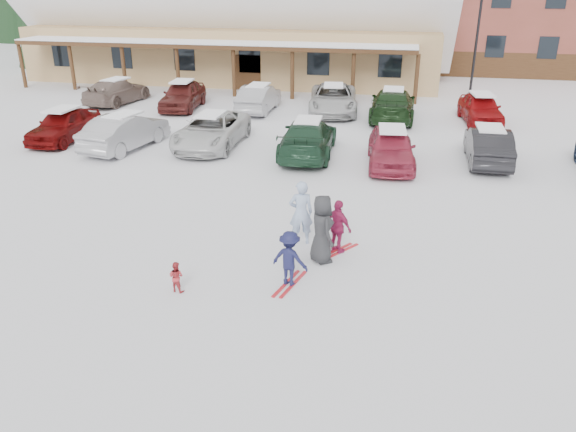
% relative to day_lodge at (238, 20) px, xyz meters
% --- Properties ---
extents(ground, '(160.00, 160.00, 0.00)m').
position_rel_day_lodge_xyz_m(ground, '(9.00, -27.96, -3.94)').
color(ground, white).
rests_on(ground, ground).
extents(day_lodge, '(29.12, 12.50, 10.38)m').
position_rel_day_lodge_xyz_m(day_lodge, '(0.00, 0.00, 0.00)').
color(day_lodge, tan).
rests_on(day_lodge, ground).
extents(lamp_post, '(0.50, 0.25, 5.80)m').
position_rel_day_lodge_xyz_m(lamp_post, '(15.98, -3.53, -0.65)').
color(lamp_post, black).
rests_on(lamp_post, ground).
extents(adult_skier, '(0.76, 0.62, 1.82)m').
position_rel_day_lodge_xyz_m(adult_skier, '(9.55, -26.45, -3.04)').
color(adult_skier, '#97ACCF').
rests_on(adult_skier, ground).
extents(toddler_red, '(0.42, 0.35, 0.76)m').
position_rel_day_lodge_xyz_m(toddler_red, '(7.18, -29.59, -3.56)').
color(toddler_red, '#B82E34').
rests_on(toddler_red, ground).
extents(child_navy, '(1.00, 0.72, 1.39)m').
position_rel_day_lodge_xyz_m(child_navy, '(9.72, -28.76, -3.25)').
color(child_navy, '#16173D').
rests_on(child_navy, ground).
extents(skis_child_navy, '(0.54, 1.41, 0.03)m').
position_rel_day_lodge_xyz_m(skis_child_navy, '(9.72, -28.76, -3.93)').
color(skis_child_navy, red).
rests_on(skis_child_navy, ground).
extents(child_magenta, '(0.92, 0.80, 1.49)m').
position_rel_day_lodge_xyz_m(child_magenta, '(10.62, -26.82, -3.20)').
color(child_magenta, '#9D1E4C').
rests_on(child_magenta, ground).
extents(skis_child_magenta, '(0.97, 1.26, 0.03)m').
position_rel_day_lodge_xyz_m(skis_child_magenta, '(10.62, -26.82, -3.93)').
color(skis_child_magenta, red).
rests_on(skis_child_magenta, ground).
extents(bystander_dark, '(0.96, 1.06, 1.82)m').
position_rel_day_lodge_xyz_m(bystander_dark, '(10.27, -27.39, -3.04)').
color(bystander_dark, '#28292B').
rests_on(bystander_dark, ground).
extents(parked_car_0, '(1.74, 4.24, 1.44)m').
position_rel_day_lodge_xyz_m(parked_car_0, '(-2.70, -18.33, -3.23)').
color(parked_car_0, '#5F0707').
rests_on(parked_car_0, ground).
extents(parked_car_1, '(2.33, 4.72, 1.49)m').
position_rel_day_lodge_xyz_m(parked_car_1, '(0.55, -18.93, -3.20)').
color(parked_car_1, '#9E9DA2').
rests_on(parked_car_1, ground).
extents(parked_car_2, '(2.39, 5.14, 1.43)m').
position_rel_day_lodge_xyz_m(parked_car_2, '(4.03, -17.85, -3.23)').
color(parked_car_2, silver).
rests_on(parked_car_2, ground).
extents(parked_car_3, '(2.32, 5.19, 1.48)m').
position_rel_day_lodge_xyz_m(parked_car_3, '(8.31, -18.28, -3.21)').
color(parked_car_3, '#1C3E29').
rests_on(parked_car_3, ground).
extents(parked_car_4, '(2.09, 4.46, 1.48)m').
position_rel_day_lodge_xyz_m(parked_car_4, '(11.69, -18.97, -3.21)').
color(parked_car_4, '#A42B42').
rests_on(parked_car_4, ground).
extents(parked_car_5, '(1.50, 4.28, 1.41)m').
position_rel_day_lodge_xyz_m(parked_car_5, '(15.40, -17.82, -3.24)').
color(parked_car_5, black).
rests_on(parked_car_5, ground).
extents(parked_car_7, '(2.55, 4.99, 1.39)m').
position_rel_day_lodge_xyz_m(parked_car_7, '(-4.24, -10.49, -3.25)').
color(parked_car_7, '#7D675D').
rests_on(parked_car_7, ground).
extents(parked_car_8, '(2.19, 4.61, 1.52)m').
position_rel_day_lodge_xyz_m(parked_car_8, '(0.02, -11.05, -3.18)').
color(parked_car_8, '#571E1B').
rests_on(parked_car_8, ground).
extents(parked_car_9, '(1.55, 4.37, 1.44)m').
position_rel_day_lodge_xyz_m(parked_car_9, '(4.30, -10.86, -3.23)').
color(parked_car_9, '#9E9DA2').
rests_on(parked_car_9, ground).
extents(parked_car_10, '(3.12, 5.63, 1.49)m').
position_rel_day_lodge_xyz_m(parked_car_10, '(8.29, -10.34, -3.20)').
color(parked_car_10, '#BCBCBC').
rests_on(parked_car_10, ground).
extents(parked_car_11, '(2.20, 5.39, 1.56)m').
position_rel_day_lodge_xyz_m(parked_car_11, '(11.46, -11.28, -3.16)').
color(parked_car_11, black).
rests_on(parked_car_11, ground).
extents(parked_car_12, '(2.20, 4.40, 1.44)m').
position_rel_day_lodge_xyz_m(parked_car_12, '(15.80, -10.99, -3.23)').
color(parked_car_12, maroon).
rests_on(parked_car_12, ground).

